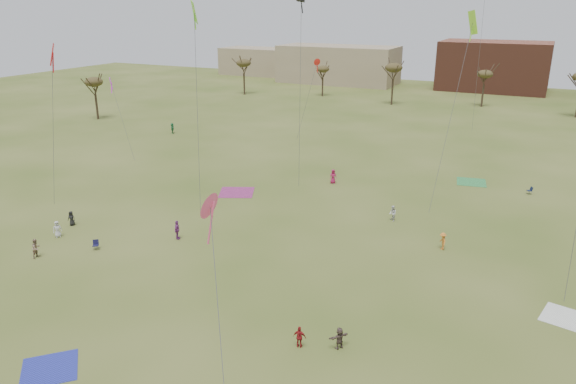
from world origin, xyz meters
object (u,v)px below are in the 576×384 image
at_px(flyer_near_left, 57,229).
at_px(camp_chair_right, 529,192).
at_px(spectator_fore_a, 300,337).
at_px(camp_chair_left, 96,247).

bearing_deg(flyer_near_left, camp_chair_right, -15.04).
bearing_deg(spectator_fore_a, camp_chair_left, -20.86).
bearing_deg(camp_chair_left, flyer_near_left, 138.15).
xyz_separation_m(flyer_near_left, camp_chair_right, (39.23, 32.68, -0.54)).
relative_size(camp_chair_left, camp_chair_right, 1.00).
xyz_separation_m(camp_chair_left, camp_chair_right, (33.98, 33.17, 0.00)).
bearing_deg(flyer_near_left, spectator_fore_a, -66.33).
xyz_separation_m(spectator_fore_a, camp_chair_right, (11.50, 38.32, -0.49)).
height_order(spectator_fore_a, camp_chair_right, spectator_fore_a).
xyz_separation_m(spectator_fore_a, camp_chair_left, (-22.49, 5.14, -0.49)).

